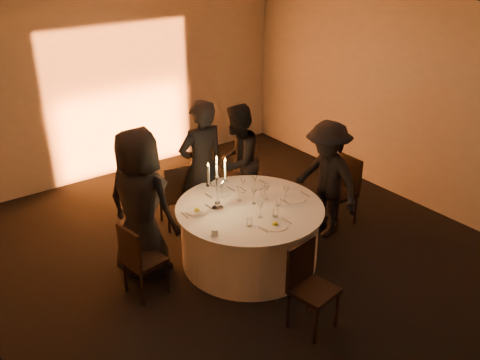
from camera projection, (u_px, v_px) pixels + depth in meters
floor at (249, 260)px, 6.77m from camera, size 7.00×7.00×0.00m
ceiling at (252, 16)px, 5.48m from camera, size 7.00×7.00×0.00m
wall_back at (120, 85)px, 8.67m from camera, size 7.00×0.00×7.00m
wall_right at (415, 104)px, 7.73m from camera, size 0.00×7.00×7.00m
uplighter_fixture at (135, 172)px, 9.08m from camera, size 0.25×0.12×0.10m
banquet_table at (250, 234)px, 6.61m from camera, size 1.80×1.80×0.77m
chair_left at (139, 257)px, 5.93m from camera, size 0.45×0.45×0.91m
chair_back_left at (178, 192)px, 7.30m from camera, size 0.49×0.49×0.96m
chair_back_right at (246, 172)px, 8.04m from camera, size 0.52×0.52×0.86m
chair_right at (343, 187)px, 7.45m from camera, size 0.43×0.43×0.97m
chair_front at (308, 281)px, 5.48m from camera, size 0.48×0.48×0.96m
guest_left at (141, 205)px, 6.15m from camera, size 0.92×1.07×1.86m
guest_back_left at (202, 167)px, 7.12m from camera, size 0.68×0.45×1.85m
guest_back_right at (237, 161)px, 7.53m from camera, size 1.01×0.94×1.65m
guest_right at (327, 179)px, 7.05m from camera, size 0.64×1.07×1.61m
plate_left at (197, 210)px, 6.32m from camera, size 0.36×0.27×0.08m
plate_back_left at (220, 192)px, 6.77m from camera, size 0.35×0.28×0.01m
plate_back_right at (253, 185)px, 6.96m from camera, size 0.35×0.30×0.01m
plate_right at (295, 198)px, 6.64m from camera, size 0.36×0.28×0.01m
plate_front at (275, 224)px, 6.03m from camera, size 0.36×0.30×0.08m
coffee_cup at (215, 232)px, 5.85m from camera, size 0.11×0.11×0.07m
candelabra at (217, 191)px, 6.28m from camera, size 0.29×0.14×0.69m
wine_glass_a at (221, 187)px, 6.61m from camera, size 0.07×0.07×0.19m
wine_glass_b at (243, 183)px, 6.71m from camera, size 0.07×0.07×0.19m
wine_glass_c at (255, 180)px, 6.80m from camera, size 0.07×0.07×0.19m
wine_glass_d at (286, 191)px, 6.52m from camera, size 0.07×0.07×0.19m
wine_glass_e at (260, 207)px, 6.15m from camera, size 0.07×0.07×0.19m
wine_glass_f at (267, 189)px, 6.56m from camera, size 0.07×0.07×0.19m
wine_glass_g at (254, 193)px, 6.46m from camera, size 0.07×0.07×0.19m
wine_glass_h at (239, 191)px, 6.53m from camera, size 0.07×0.07×0.19m
tumbler_a at (249, 223)px, 6.01m from camera, size 0.07×0.07×0.09m
tumbler_b at (263, 192)px, 6.69m from camera, size 0.07×0.07×0.09m
tumbler_c at (275, 213)px, 6.21m from camera, size 0.07×0.07×0.09m
tumbler_d at (278, 202)px, 6.46m from camera, size 0.07×0.07×0.09m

